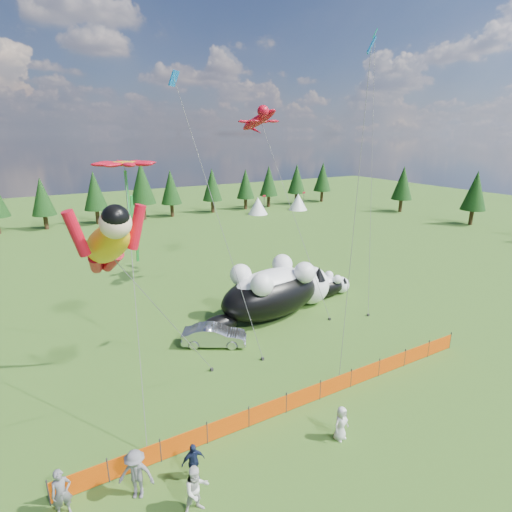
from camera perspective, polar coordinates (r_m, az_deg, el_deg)
The scene contains 18 objects.
ground at distance 22.78m, azimuth 2.13°, elevation -16.56°, with size 160.00×160.00×0.00m, color #163A0A.
safety_fence at distance 20.46m, azimuth 6.81°, elevation -19.34°, with size 22.06×0.06×1.10m.
tree_line at distance 62.52m, azimuth -20.15°, elevation 8.10°, with size 90.00×4.00×8.00m, color black, non-canonical shape.
festival_tents at distance 60.96m, azimuth -8.81°, elevation 6.24°, with size 50.00×3.20×2.80m, color white, non-canonical shape.
cat_large at distance 28.76m, azimuth 2.98°, elevation -4.85°, with size 10.99×5.00×3.98m.
cat_small at distance 32.72m, azimuth 9.92°, elevation -4.22°, with size 5.14×1.92×1.86m.
car at distance 25.32m, azimuth -5.98°, elevation -11.23°, with size 1.37×3.94×1.30m, color #B5B6BA.
spectator_a at distance 17.10m, azimuth -26.03°, elevation -28.14°, with size 0.67×0.44×1.83m, color slate.
spectator_b at distance 15.95m, azimuth -8.52°, elevation -30.15°, with size 0.92×0.54×1.89m, color silver.
spectator_c at distance 17.07m, azimuth -8.97°, elevation -27.05°, with size 0.92×0.47×1.56m, color #151D3A.
spectator_d at distance 16.76m, azimuth -16.78°, elevation -27.72°, with size 1.27×0.66×1.97m, color slate.
spectator_e at distance 18.80m, azimuth 12.05°, elevation -22.34°, with size 0.76×0.50×1.57m, color silver.
superhero_kite at distance 15.30m, azimuth -20.55°, elevation 1.59°, with size 7.53×5.80×11.64m.
gecko_kite at distance 33.75m, azimuth 0.39°, elevation 18.84°, with size 3.95×12.69×16.52m.
flower_kite at distance 19.96m, azimuth -18.24°, elevation 11.95°, with size 3.53×7.43×12.53m.
diamond_kite_a at distance 23.94m, azimuth -11.17°, elevation 22.32°, with size 3.27×5.64×16.71m.
diamond_kite_b at distance 34.27m, azimuth 16.57°, elevation 25.66°, with size 4.52×6.10×20.88m.
diamond_kite_c at distance 21.84m, azimuth 15.95°, elevation 25.08°, with size 2.71×2.24×17.42m.
Camera 1 is at (-10.03, -16.11, 12.60)m, focal length 28.00 mm.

